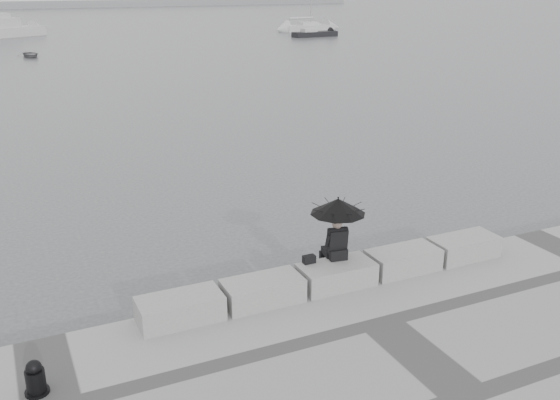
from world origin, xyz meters
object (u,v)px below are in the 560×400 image
mooring_bollard (36,380)px  small_motorboat (315,34)px  seated_person (338,214)px  sailboat_right (308,27)px  dinghy (30,55)px  motor_cruiser (7,29)px

mooring_bollard → small_motorboat: mooring_bollard is taller
seated_person → sailboat_right: (33.71, 66.38, -1.47)m
seated_person → sailboat_right: 74.46m
mooring_bollard → small_motorboat: size_ratio=0.10×
small_motorboat → seated_person: bearing=-121.9°
mooring_bollard → dinghy: size_ratio=0.21×
motor_cruiser → dinghy: 23.38m
sailboat_right → motor_cruiser: size_ratio=1.45×
mooring_bollard → seated_person: bearing=13.2°
motor_cruiser → small_motorboat: 37.22m
sailboat_right → dinghy: (-36.18, -15.76, -0.30)m
mooring_bollard → dinghy: 52.21m
mooring_bollard → motor_cruiser: (2.96, 75.43, 0.14)m
seated_person → sailboat_right: sailboat_right is taller
sailboat_right → dinghy: size_ratio=4.64×
seated_person → mooring_bollard: size_ratio=2.33×
mooring_bollard → motor_cruiser: motor_cruiser is taller
seated_person → mooring_bollard: (-6.22, -1.46, -1.26)m
small_motorboat → mooring_bollard: bearing=-125.8°
small_motorboat → dinghy: small_motorboat is taller
motor_cruiser → sailboat_right: bearing=-39.7°
sailboat_right → small_motorboat: (-3.10, -7.85, -0.21)m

